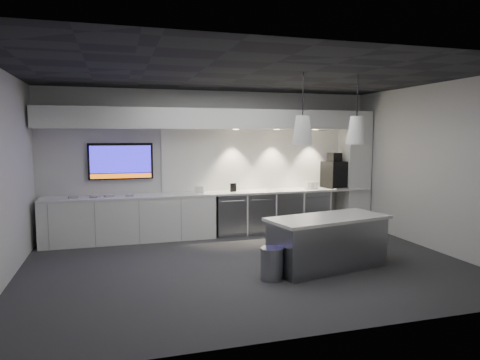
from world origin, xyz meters
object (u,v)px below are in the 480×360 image
object	(u,v)px
island	(328,242)
bin	(272,264)
coffee_machine	(334,173)
wall_tv	(121,161)

from	to	relation	value
island	bin	world-z (taller)	island
island	coffee_machine	bearing A→B (deg)	48.03
island	coffee_machine	world-z (taller)	coffee_machine
island	bin	size ratio (longest dim) A/B	4.41
wall_tv	coffee_machine	world-z (taller)	wall_tv
wall_tv	bin	xyz separation A→B (m)	(2.02, -3.17, -1.33)
coffee_machine	wall_tv	bearing A→B (deg)	168.95
wall_tv	island	distance (m)	4.37
bin	coffee_machine	bearing A→B (deg)	48.54
island	wall_tv	bearing A→B (deg)	124.74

